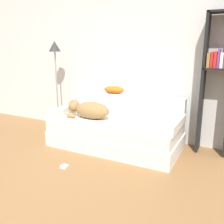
# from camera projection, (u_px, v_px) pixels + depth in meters

# --- Properties ---
(wall_back) EXTENTS (7.50, 0.06, 2.70)m
(wall_back) POSITION_uv_depth(u_px,v_px,m) (119.00, 53.00, 4.06)
(wall_back) COLOR silver
(wall_back) RESTS_ON ground_plane
(couch) EXTENTS (1.89, 0.92, 0.41)m
(couch) POSITION_uv_depth(u_px,v_px,m) (115.00, 134.00, 3.70)
(couch) COLOR silver
(couch) RESTS_ON ground_plane
(couch_backrest) EXTENTS (1.85, 0.15, 0.33)m
(couch_backrest) POSITION_uv_depth(u_px,v_px,m) (126.00, 104.00, 3.94)
(couch_backrest) COLOR silver
(couch_backrest) RESTS_ON couch
(couch_arm_left) EXTENTS (0.15, 0.73, 0.13)m
(couch_arm_left) POSITION_uv_depth(u_px,v_px,m) (67.00, 110.00, 4.01)
(couch_arm_left) COLOR silver
(couch_arm_left) RESTS_ON couch
(couch_arm_right) EXTENTS (0.15, 0.73, 0.13)m
(couch_arm_right) POSITION_uv_depth(u_px,v_px,m) (174.00, 124.00, 3.24)
(couch_arm_right) COLOR silver
(couch_arm_right) RESTS_ON couch
(dog) EXTENTS (0.70, 0.32, 0.27)m
(dog) POSITION_uv_depth(u_px,v_px,m) (89.00, 110.00, 3.75)
(dog) COLOR olive
(dog) RESTS_ON couch
(laptop) EXTENTS (0.37, 0.26, 0.02)m
(laptop) POSITION_uv_depth(u_px,v_px,m) (123.00, 122.00, 3.55)
(laptop) COLOR silver
(laptop) RESTS_ON couch
(throw_pillow) EXTENTS (0.33, 0.19, 0.11)m
(throw_pillow) POSITION_uv_depth(u_px,v_px,m) (114.00, 90.00, 3.96)
(throw_pillow) COLOR orange
(throw_pillow) RESTS_ON couch_backrest
(bookshelf) EXTENTS (0.39, 0.26, 1.89)m
(bookshelf) POSITION_uv_depth(u_px,v_px,m) (217.00, 77.00, 3.29)
(bookshelf) COLOR black
(bookshelf) RESTS_ON ground_plane
(floor_lamp) EXTENTS (0.22, 0.22, 1.55)m
(floor_lamp) POSITION_uv_depth(u_px,v_px,m) (55.00, 61.00, 4.28)
(floor_lamp) COLOR gray
(floor_lamp) RESTS_ON ground_plane
(power_adapter) EXTENTS (0.08, 0.08, 0.03)m
(power_adapter) POSITION_uv_depth(u_px,v_px,m) (64.00, 167.00, 3.07)
(power_adapter) COLOR silver
(power_adapter) RESTS_ON ground_plane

